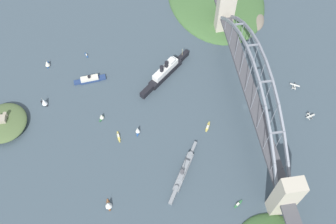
{
  "coord_description": "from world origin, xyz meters",
  "views": [
    {
      "loc": [
        -193.99,
        107.85,
        311.93
      ],
      "look_at": [
        0.0,
        79.18,
        8.0
      ],
      "focal_mm": 39.54,
      "sensor_mm": 36.0,
      "label": 1
    }
  ],
  "objects_px": {
    "small_boat_2": "(47,63)",
    "ocean_liner": "(165,72)",
    "harbor_ferry_steamer": "(90,79)",
    "small_boat_7": "(208,127)",
    "naval_cruiser": "(183,172)",
    "seaplane_taxiing_near_bridge": "(310,116)",
    "harbor_arch_bridge": "(251,90)",
    "small_boat_8": "(119,137)",
    "small_boat_0": "(108,205)",
    "small_boat_6": "(102,116)",
    "small_boat_5": "(86,55)",
    "small_boat_4": "(238,204)",
    "small_boat_1": "(138,130)",
    "fort_island_mid_harbor": "(4,123)",
    "small_boat_3": "(44,102)",
    "seaplane_second_in_formation": "(294,86)"
  },
  "relations": [
    {
      "from": "fort_island_mid_harbor",
      "to": "small_boat_7",
      "type": "xyz_separation_m",
      "value": [
        -31.46,
        -195.97,
        -3.72
      ]
    },
    {
      "from": "naval_cruiser",
      "to": "small_boat_6",
      "type": "height_order",
      "value": "naval_cruiser"
    },
    {
      "from": "naval_cruiser",
      "to": "seaplane_taxiing_near_bridge",
      "type": "bearing_deg",
      "value": -73.22
    },
    {
      "from": "naval_cruiser",
      "to": "small_boat_4",
      "type": "xyz_separation_m",
      "value": [
        -35.78,
        -41.94,
        -2.15
      ]
    },
    {
      "from": "fort_island_mid_harbor",
      "to": "seaplane_taxiing_near_bridge",
      "type": "height_order",
      "value": "fort_island_mid_harbor"
    },
    {
      "from": "harbor_ferry_steamer",
      "to": "seaplane_second_in_formation",
      "type": "height_order",
      "value": "harbor_ferry_steamer"
    },
    {
      "from": "small_boat_4",
      "to": "harbor_ferry_steamer",
      "type": "bearing_deg",
      "value": 38.26
    },
    {
      "from": "naval_cruiser",
      "to": "small_boat_4",
      "type": "bearing_deg",
      "value": -130.47
    },
    {
      "from": "seaplane_taxiing_near_bridge",
      "to": "small_boat_5",
      "type": "relative_size",
      "value": 1.28
    },
    {
      "from": "small_boat_2",
      "to": "ocean_liner",
      "type": "bearing_deg",
      "value": -104.38
    },
    {
      "from": "harbor_arch_bridge",
      "to": "small_boat_2",
      "type": "xyz_separation_m",
      "value": [
        83.8,
        199.42,
        -25.26
      ]
    },
    {
      "from": "small_boat_7",
      "to": "small_boat_8",
      "type": "bearing_deg",
      "value": 88.73
    },
    {
      "from": "small_boat_5",
      "to": "small_boat_6",
      "type": "distance_m",
      "value": 86.15
    },
    {
      "from": "naval_cruiser",
      "to": "small_boat_2",
      "type": "distance_m",
      "value": 192.21
    },
    {
      "from": "harbor_ferry_steamer",
      "to": "seaplane_taxiing_near_bridge",
      "type": "distance_m",
      "value": 228.12
    },
    {
      "from": "small_boat_1",
      "to": "small_boat_0",
      "type": "bearing_deg",
      "value": 155.15
    },
    {
      "from": "harbor_ferry_steamer",
      "to": "ocean_liner",
      "type": "bearing_deg",
      "value": -93.53
    },
    {
      "from": "harbor_ferry_steamer",
      "to": "small_boat_8",
      "type": "height_order",
      "value": "harbor_ferry_steamer"
    },
    {
      "from": "ocean_liner",
      "to": "naval_cruiser",
      "type": "xyz_separation_m",
      "value": [
        -113.96,
        -0.11,
        -3.11
      ]
    },
    {
      "from": "harbor_arch_bridge",
      "to": "small_boat_0",
      "type": "bearing_deg",
      "value": 120.24
    },
    {
      "from": "naval_cruiser",
      "to": "small_boat_5",
      "type": "bearing_deg",
      "value": 28.23
    },
    {
      "from": "small_boat_5",
      "to": "small_boat_7",
      "type": "relative_size",
      "value": 0.7
    },
    {
      "from": "small_boat_3",
      "to": "small_boat_7",
      "type": "xyz_separation_m",
      "value": [
        -50.64,
        -158.3,
        -3.76
      ]
    },
    {
      "from": "ocean_liner",
      "to": "small_boat_2",
      "type": "bearing_deg",
      "value": 75.62
    },
    {
      "from": "ocean_liner",
      "to": "small_boat_3",
      "type": "xyz_separation_m",
      "value": [
        -19.32,
        126.42,
        -1.34
      ]
    },
    {
      "from": "harbor_ferry_steamer",
      "to": "small_boat_0",
      "type": "height_order",
      "value": "small_boat_0"
    },
    {
      "from": "harbor_arch_bridge",
      "to": "small_boat_4",
      "type": "height_order",
      "value": "harbor_arch_bridge"
    },
    {
      "from": "naval_cruiser",
      "to": "small_boat_4",
      "type": "distance_m",
      "value": 55.17
    },
    {
      "from": "small_boat_0",
      "to": "seaplane_taxiing_near_bridge",
      "type": "bearing_deg",
      "value": -73.09
    },
    {
      "from": "small_boat_3",
      "to": "small_boat_6",
      "type": "xyz_separation_m",
      "value": [
        -25.17,
        -56.47,
        -1.18
      ]
    },
    {
      "from": "harbor_ferry_steamer",
      "to": "small_boat_7",
      "type": "distance_m",
      "value": 134.56
    },
    {
      "from": "fort_island_mid_harbor",
      "to": "small_boat_8",
      "type": "relative_size",
      "value": 3.91
    },
    {
      "from": "small_boat_1",
      "to": "small_boat_8",
      "type": "height_order",
      "value": "small_boat_1"
    },
    {
      "from": "ocean_liner",
      "to": "fort_island_mid_harbor",
      "type": "distance_m",
      "value": 168.55
    },
    {
      "from": "harbor_arch_bridge",
      "to": "small_boat_7",
      "type": "height_order",
      "value": "harbor_arch_bridge"
    },
    {
      "from": "harbor_ferry_steamer",
      "to": "seaplane_second_in_formation",
      "type": "distance_m",
      "value": 215.2
    },
    {
      "from": "ocean_liner",
      "to": "small_boat_6",
      "type": "xyz_separation_m",
      "value": [
        -44.49,
        69.94,
        -2.52
      ]
    },
    {
      "from": "small_boat_2",
      "to": "small_boat_8",
      "type": "xyz_separation_m",
      "value": [
        -100.05,
        -69.72,
        -3.16
      ]
    },
    {
      "from": "fort_island_mid_harbor",
      "to": "small_boat_2",
      "type": "distance_m",
      "value": 80.67
    },
    {
      "from": "small_boat_1",
      "to": "harbor_ferry_steamer",
      "type": "bearing_deg",
      "value": 31.8
    },
    {
      "from": "small_boat_6",
      "to": "small_boat_7",
      "type": "height_order",
      "value": "small_boat_6"
    },
    {
      "from": "seaplane_taxiing_near_bridge",
      "to": "small_boat_1",
      "type": "height_order",
      "value": "small_boat_1"
    },
    {
      "from": "harbor_ferry_steamer",
      "to": "small_boat_4",
      "type": "xyz_separation_m",
      "value": [
        -154.66,
        -121.96,
        -1.53
      ]
    },
    {
      "from": "small_boat_1",
      "to": "small_boat_4",
      "type": "height_order",
      "value": "small_boat_1"
    },
    {
      "from": "small_boat_4",
      "to": "small_boat_6",
      "type": "relative_size",
      "value": 1.18
    },
    {
      "from": "small_boat_7",
      "to": "small_boat_5",
      "type": "bearing_deg",
      "value": 46.06
    },
    {
      "from": "harbor_arch_bridge",
      "to": "seaplane_taxiing_near_bridge",
      "type": "relative_size",
      "value": 28.17
    },
    {
      "from": "harbor_arch_bridge",
      "to": "small_boat_8",
      "type": "bearing_deg",
      "value": 97.14
    },
    {
      "from": "small_boat_1",
      "to": "small_boat_8",
      "type": "distance_m",
      "value": 19.4
    },
    {
      "from": "fort_island_mid_harbor",
      "to": "small_boat_7",
      "type": "relative_size",
      "value": 4.3
    }
  ]
}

